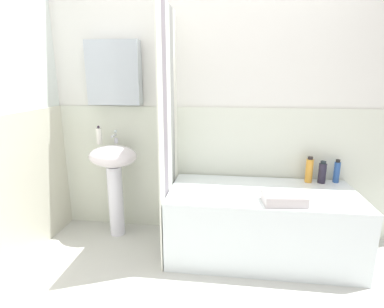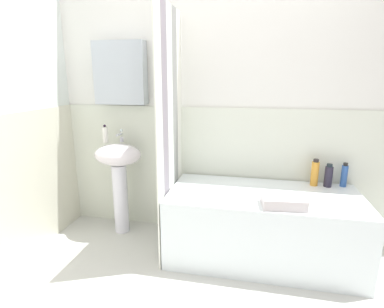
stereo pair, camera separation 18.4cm
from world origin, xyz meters
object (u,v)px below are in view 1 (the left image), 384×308
soap_dispenser (99,136)px  body_wash_bottle (322,173)px  bathtub (261,223)px  shampoo_bottle (337,172)px  lotion_bottle (309,170)px  towel_folded (284,198)px  sink (114,170)px

soap_dispenser → body_wash_bottle: (1.99, 0.05, -0.29)m
bathtub → shampoo_bottle: 0.81m
shampoo_bottle → bathtub: bearing=-155.5°
lotion_bottle → soap_dispenser: bearing=-178.3°
soap_dispenser → bathtub: soap_dispenser is taller
bathtub → towel_folded: bearing=-61.1°
bathtub → sink: bearing=172.7°
shampoo_bottle → towel_folded: (-0.53, -0.53, -0.06)m
soap_dispenser → shampoo_bottle: (2.12, 0.08, -0.28)m
sink → soap_dispenser: 0.34m
soap_dispenser → lotion_bottle: 1.90m
sink → lotion_bottle: sink is taller
sink → bathtub: sink is taller
sink → soap_dispenser: (-0.14, 0.05, 0.31)m
body_wash_bottle → soap_dispenser: bearing=-178.6°
soap_dispenser → body_wash_bottle: 2.01m
soap_dispenser → towel_folded: (1.59, -0.45, -0.34)m
soap_dispenser → towel_folded: size_ratio=0.56×
sink → bathtub: 1.38m
bathtub → shampoo_bottle: shampoo_bottle is taller
sink → towel_folded: bearing=-15.4°
shampoo_bottle → body_wash_bottle: shampoo_bottle is taller
body_wash_bottle → towel_folded: 0.64m
towel_folded → sink: bearing=164.6°
sink → soap_dispenser: size_ratio=5.16×
sink → bathtub: bearing=-7.3°
soap_dispenser → lotion_bottle: soap_dispenser is taller
shampoo_bottle → towel_folded: size_ratio=0.69×
soap_dispenser → shampoo_bottle: bearing=2.2°
towel_folded → lotion_bottle: bearing=60.1°
sink → bathtub: size_ratio=0.58×
lotion_bottle → towel_folded: (-0.29, -0.51, -0.07)m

